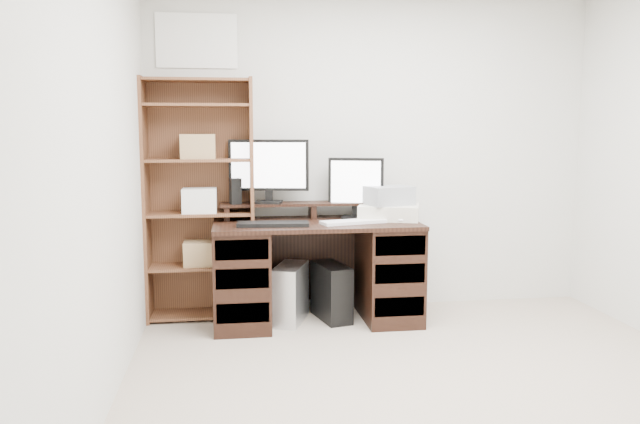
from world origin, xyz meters
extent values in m
cube|color=tan|center=(0.00, 0.00, -0.01)|extent=(3.50, 4.00, 0.02)
cube|color=silver|center=(0.00, 2.01, 1.25)|extent=(3.50, 0.02, 2.50)
cube|color=silver|center=(-1.76, 0.00, 1.25)|extent=(0.02, 4.00, 2.50)
cube|color=white|center=(-1.35, 1.99, 2.08)|extent=(0.60, 0.01, 0.40)
cube|color=black|center=(-0.50, 1.63, 0.73)|extent=(1.50, 0.70, 0.03)
cube|color=black|center=(-1.05, 1.63, 0.36)|extent=(0.40, 0.66, 0.72)
cube|color=black|center=(0.05, 1.63, 0.36)|extent=(0.40, 0.66, 0.72)
cube|color=black|center=(-0.50, 1.96, 0.40)|extent=(1.48, 0.02, 0.65)
cube|color=black|center=(-1.05, 1.30, 0.18)|extent=(0.36, 0.01, 0.14)
cube|color=black|center=(-1.05, 1.30, 0.42)|extent=(0.36, 0.01, 0.14)
cube|color=black|center=(-1.05, 1.30, 0.62)|extent=(0.36, 0.01, 0.14)
cube|color=black|center=(0.05, 1.30, 0.18)|extent=(0.36, 0.01, 0.14)
cube|color=black|center=(0.05, 1.30, 0.42)|extent=(0.36, 0.01, 0.14)
cube|color=black|center=(0.05, 1.30, 0.62)|extent=(0.36, 0.01, 0.14)
cube|color=black|center=(-1.15, 1.85, 0.80)|extent=(0.04, 0.20, 0.10)
cube|color=black|center=(-0.50, 1.85, 0.80)|extent=(0.04, 0.20, 0.10)
cube|color=black|center=(0.15, 1.85, 0.80)|extent=(0.04, 0.20, 0.10)
cube|color=black|center=(-0.50, 1.85, 0.86)|extent=(1.40, 0.22, 0.02)
cube|color=black|center=(-0.84, 1.83, 0.88)|extent=(0.22, 0.19, 0.02)
cube|color=black|center=(-0.83, 1.85, 0.94)|extent=(0.06, 0.04, 0.11)
cube|color=black|center=(-0.83, 1.85, 1.16)|extent=(0.60, 0.15, 0.38)
cube|color=white|center=(-0.84, 1.83, 1.16)|extent=(0.55, 0.11, 0.34)
cube|color=black|center=(-0.18, 1.77, 0.76)|extent=(0.24, 0.21, 0.02)
cube|color=black|center=(-0.17, 1.79, 0.82)|extent=(0.06, 0.05, 0.11)
cube|color=black|center=(-0.17, 1.79, 1.03)|extent=(0.41, 0.16, 0.37)
cube|color=white|center=(-0.18, 1.77, 1.03)|extent=(0.36, 0.12, 0.32)
cube|color=black|center=(-1.08, 1.81, 0.97)|extent=(0.09, 0.09, 0.19)
cube|color=black|center=(-0.83, 1.48, 0.76)|extent=(0.51, 0.21, 0.03)
cube|color=white|center=(-0.24, 1.53, 0.76)|extent=(0.50, 0.26, 0.02)
ellipsoid|color=white|center=(0.12, 1.52, 0.77)|extent=(0.11, 0.09, 0.04)
cube|color=beige|center=(0.06, 1.68, 0.81)|extent=(0.52, 0.45, 0.11)
cube|color=gray|center=(0.06, 1.68, 0.93)|extent=(0.38, 0.32, 0.14)
cube|color=silver|center=(-0.69, 1.64, 0.21)|extent=(0.32, 0.47, 0.43)
cube|color=black|center=(-0.38, 1.66, 0.21)|extent=(0.27, 0.45, 0.42)
cube|color=#19FF33|center=(-0.33, 1.46, 0.30)|extent=(0.01, 0.01, 0.01)
cube|color=brown|center=(-1.74, 1.83, 0.90)|extent=(0.02, 0.30, 1.80)
cube|color=brown|center=(-0.96, 1.83, 0.90)|extent=(0.02, 0.30, 1.80)
cube|color=brown|center=(-1.35, 1.97, 0.90)|extent=(0.80, 0.01, 1.80)
cube|color=brown|center=(-1.35, 1.83, 0.03)|extent=(0.75, 0.28, 0.02)
cube|color=brown|center=(-1.35, 1.83, 0.40)|extent=(0.75, 0.28, 0.02)
cube|color=brown|center=(-1.35, 1.83, 0.80)|extent=(0.75, 0.28, 0.02)
cube|color=brown|center=(-1.35, 1.83, 1.20)|extent=(0.75, 0.28, 0.02)
cube|color=brown|center=(-1.35, 1.83, 1.60)|extent=(0.75, 0.28, 0.02)
cube|color=brown|center=(-1.35, 1.83, 1.78)|extent=(0.75, 0.28, 0.02)
cube|color=#A07F54|center=(-1.35, 1.83, 0.50)|extent=(0.25, 0.20, 0.18)
cube|color=white|center=(-1.35, 1.83, 0.90)|extent=(0.25, 0.20, 0.18)
cube|color=#A07F54|center=(-1.35, 1.83, 1.30)|extent=(0.25, 0.20, 0.18)
camera|label=1|loc=(-1.10, -2.86, 1.43)|focal=35.00mm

